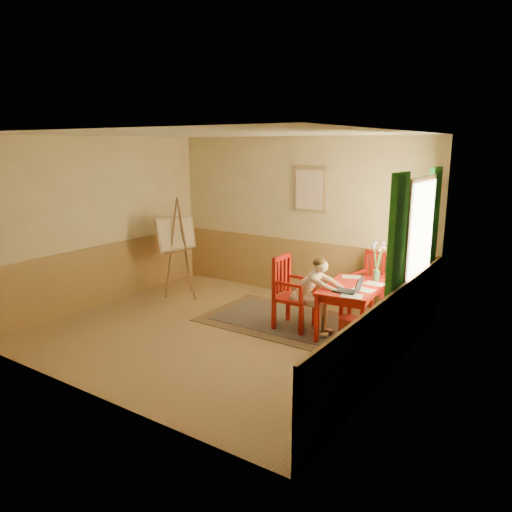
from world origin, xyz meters
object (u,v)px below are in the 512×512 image
Objects in this scene: table at (352,292)px; chair_back at (371,285)px; figure at (311,291)px; chair_left at (291,293)px; easel at (177,238)px; laptop at (350,289)px.

chair_back reaches higher than table.
table is 0.57m from figure.
chair_left is 2.58m from easel.
chair_left is at bearing 176.18° from laptop.
chair_left is 0.96m from laptop.
chair_left is 0.33m from figure.
chair_back is at bearing 14.40° from easel.
figure reaches higher than table.
chair_left is 2.88× the size of laptop.
table is 0.72× the size of easel.
chair_back is at bearing 68.48° from figure.
easel reaches higher than chair_back.
easel reaches higher than figure.
chair_left is (-0.83, -0.27, -0.09)m from table.
easel is at bearing 179.23° from table.
easel is (-3.28, -0.84, 0.54)m from chair_back.
table is 1.14× the size of figure.
laptop is at bearing -6.21° from easel.
figure is at bearing -152.40° from table.
chair_back is (0.78, 1.16, -0.03)m from chair_left.
figure reaches higher than chair_left.
chair_left is at bearing -179.35° from figure.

